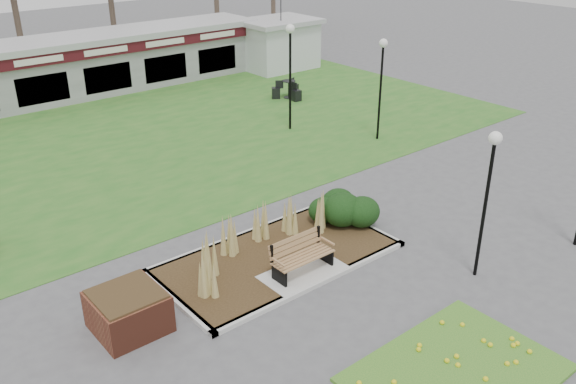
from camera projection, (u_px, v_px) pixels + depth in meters
ground at (307, 278)px, 15.55m from camera, size 100.00×100.00×0.00m
lawn at (106, 148)px, 23.92m from camera, size 34.00×16.00×0.02m
flower_bed at (457, 372)px, 12.30m from camera, size 4.20×3.00×0.16m
planting_bed at (310, 231)px, 17.07m from camera, size 6.75×3.40×1.27m
park_bench at (301, 255)px, 15.47m from camera, size 1.70×0.66×0.93m
brick_planter at (128, 311)px, 13.50m from camera, size 1.50×1.50×0.95m
food_pavilion at (30, 73)px, 28.86m from camera, size 24.60×3.40×2.90m
service_hut at (278, 43)px, 35.29m from camera, size 4.40×3.40×2.83m
lamp_post_near_left at (490, 173)px, 14.51m from camera, size 0.32×0.32×3.90m
lamp_post_mid_right at (290, 54)px, 24.67m from camera, size 0.36×0.36×4.40m
lamp_post_far_right at (382, 67)px, 23.65m from camera, size 0.34×0.34×4.06m
bistro_set_d at (289, 92)px, 30.12m from camera, size 1.63×1.46×0.86m
patio_umbrella at (281, 39)px, 34.68m from camera, size 2.96×2.99×2.88m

